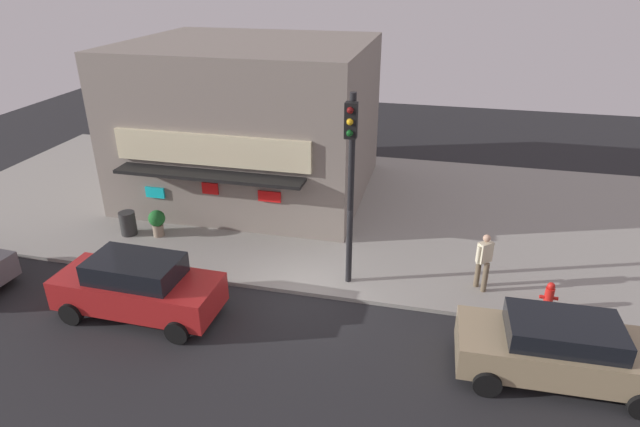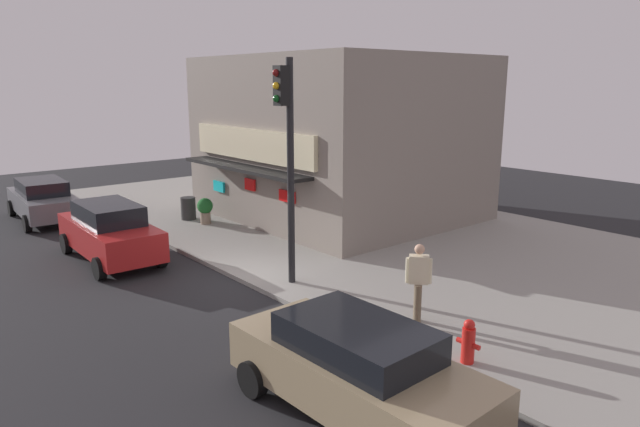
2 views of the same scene
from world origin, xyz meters
name	(u,v)px [view 2 (image 2 of 2)]	position (x,y,z in m)	size (l,w,h in m)	color
ground_plane	(239,282)	(0.00, 0.00, 0.00)	(48.75, 48.75, 0.00)	#232326
sidewalk	(397,240)	(0.00, 6.25, 0.06)	(32.50, 12.50, 0.13)	gray
corner_building	(339,137)	(-4.04, 7.24, 3.15)	(9.24, 8.94, 6.06)	gray
traffic_light	(287,144)	(1.16, 0.82, 3.76)	(0.32, 0.58, 5.72)	black
fire_hydrant	(468,342)	(6.81, 0.75, 0.54)	(0.49, 0.25, 0.86)	red
trash_can	(188,208)	(-6.99, 2.15, 0.55)	(0.56, 0.56, 0.84)	#2D2D2D
pedestrian	(418,280)	(5.03, 1.39, 1.12)	(0.49, 0.46, 1.79)	brown
potted_plant_by_doorway	(205,209)	(-5.90, 2.28, 0.69)	(0.58, 0.58, 0.97)	gray
parked_car_red	(110,231)	(-4.16, -1.88, 0.89)	(4.54, 2.05, 1.75)	#AD1E1E
parked_car_tan	(357,369)	(6.61, -1.93, 0.84)	(4.63, 2.10, 1.61)	#9E8966
parked_car_grey	(43,200)	(-10.88, -2.00, 0.83)	(4.68, 2.23, 1.59)	slate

